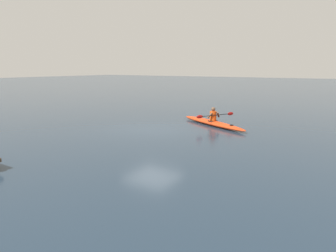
# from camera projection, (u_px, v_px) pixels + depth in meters

# --- Properties ---
(ground_plane) EXTENTS (160.00, 160.00, 0.00)m
(ground_plane) POSITION_uv_depth(u_px,v_px,m) (153.00, 129.00, 14.85)
(ground_plane) COLOR #1E2D3D
(kayak) EXTENTS (4.61, 2.69, 0.26)m
(kayak) POSITION_uv_depth(u_px,v_px,m) (212.00, 123.00, 15.87)
(kayak) COLOR red
(kayak) RESTS_ON ground
(kayaker) EXTENTS (1.11, 2.17, 0.70)m
(kayaker) POSITION_uv_depth(u_px,v_px,m) (213.00, 115.00, 15.74)
(kayaker) COLOR #E04C14
(kayaker) RESTS_ON kayak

